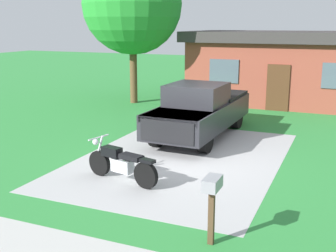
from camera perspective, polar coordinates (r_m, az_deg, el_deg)
ground_plane at (r=12.56m, az=1.85°, el=-4.34°), size 80.00×80.00×0.00m
driveway_pad at (r=12.56m, az=1.85°, el=-4.33°), size 5.57×8.05×0.01m
motorcycle at (r=10.68m, az=-6.30°, el=-4.99°), size 2.18×0.85×1.09m
pickup_truck at (r=14.86m, az=4.45°, el=2.24°), size 2.15×5.68×1.90m
mailbox at (r=7.56m, az=5.91°, el=-8.88°), size 0.26×0.48×1.26m
shade_tree at (r=21.19m, az=-4.82°, el=15.94°), size 4.79×4.79×7.17m
neighbor_house at (r=22.23m, az=15.63°, el=7.70°), size 9.60×5.60×3.50m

